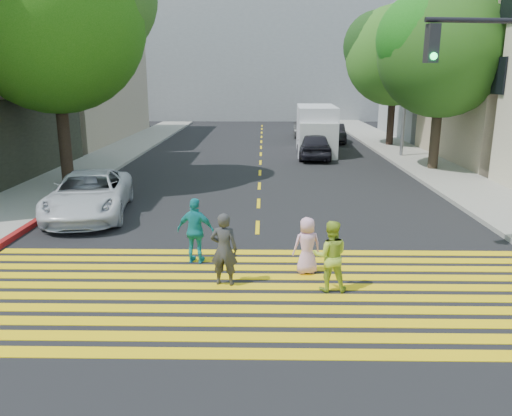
{
  "coord_description": "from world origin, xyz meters",
  "views": [
    {
      "loc": [
        0.18,
        -8.55,
        4.43
      ],
      "look_at": [
        0.0,
        3.0,
        1.4
      ],
      "focal_mm": 35.0,
      "sensor_mm": 36.0,
      "label": 1
    }
  ],
  "objects_px": {
    "pedestrian_man": "(224,249)",
    "white_sedan": "(89,194)",
    "pedestrian_woman": "(330,256)",
    "pedestrian_extra": "(196,231)",
    "tree_left": "(55,10)",
    "dark_car_near": "(314,145)",
    "silver_car": "(307,127)",
    "white_van": "(316,131)",
    "dark_car_parked": "(334,133)",
    "tree_right_near": "(445,45)",
    "pedestrian_child": "(307,246)",
    "tree_right_far": "(397,50)"
  },
  "relations": [
    {
      "from": "pedestrian_man",
      "to": "white_sedan",
      "type": "distance_m",
      "value": 7.43
    },
    {
      "from": "pedestrian_woman",
      "to": "pedestrian_extra",
      "type": "bearing_deg",
      "value": -26.01
    },
    {
      "from": "tree_left",
      "to": "white_sedan",
      "type": "bearing_deg",
      "value": -62.75
    },
    {
      "from": "tree_left",
      "to": "dark_car_near",
      "type": "bearing_deg",
      "value": 34.42
    },
    {
      "from": "silver_car",
      "to": "white_van",
      "type": "distance_m",
      "value": 8.73
    },
    {
      "from": "dark_car_parked",
      "to": "pedestrian_extra",
      "type": "bearing_deg",
      "value": -102.94
    },
    {
      "from": "tree_right_near",
      "to": "pedestrian_child",
      "type": "distance_m",
      "value": 16.03
    },
    {
      "from": "pedestrian_extra",
      "to": "white_van",
      "type": "distance_m",
      "value": 19.23
    },
    {
      "from": "tree_right_near",
      "to": "pedestrian_woman",
      "type": "bearing_deg",
      "value": -115.87
    },
    {
      "from": "white_sedan",
      "to": "silver_car",
      "type": "relative_size",
      "value": 1.05
    },
    {
      "from": "pedestrian_man",
      "to": "white_sedan",
      "type": "height_order",
      "value": "pedestrian_man"
    },
    {
      "from": "pedestrian_woman",
      "to": "tree_right_near",
      "type": "bearing_deg",
      "value": -114.07
    },
    {
      "from": "pedestrian_woman",
      "to": "dark_car_near",
      "type": "height_order",
      "value": "pedestrian_woman"
    },
    {
      "from": "white_sedan",
      "to": "silver_car",
      "type": "xyz_separation_m",
      "value": [
        9.03,
        23.08,
        -0.0
      ]
    },
    {
      "from": "dark_car_parked",
      "to": "pedestrian_child",
      "type": "bearing_deg",
      "value": -96.53
    },
    {
      "from": "dark_car_near",
      "to": "tree_right_far",
      "type": "bearing_deg",
      "value": -136.31
    },
    {
      "from": "white_van",
      "to": "white_sedan",
      "type": "bearing_deg",
      "value": -119.22
    },
    {
      "from": "pedestrian_extra",
      "to": "tree_right_near",
      "type": "bearing_deg",
      "value": -115.85
    },
    {
      "from": "dark_car_near",
      "to": "tree_right_near",
      "type": "bearing_deg",
      "value": 147.08
    },
    {
      "from": "tree_left",
      "to": "dark_car_near",
      "type": "xyz_separation_m",
      "value": [
        10.93,
        7.49,
        -6.21
      ]
    },
    {
      "from": "pedestrian_extra",
      "to": "dark_car_near",
      "type": "relative_size",
      "value": 0.37
    },
    {
      "from": "pedestrian_extra",
      "to": "silver_car",
      "type": "xyz_separation_m",
      "value": [
        4.96,
        27.32,
        -0.09
      ]
    },
    {
      "from": "tree_right_near",
      "to": "pedestrian_child",
      "type": "bearing_deg",
      "value": -118.85
    },
    {
      "from": "tree_right_far",
      "to": "dark_car_near",
      "type": "relative_size",
      "value": 2.05
    },
    {
      "from": "tree_right_near",
      "to": "silver_car",
      "type": "xyz_separation_m",
      "value": [
        -5.01,
        14.7,
        -5.15
      ]
    },
    {
      "from": "dark_car_near",
      "to": "white_van",
      "type": "height_order",
      "value": "white_van"
    },
    {
      "from": "tree_right_far",
      "to": "pedestrian_extra",
      "type": "height_order",
      "value": "tree_right_far"
    },
    {
      "from": "tree_left",
      "to": "pedestrian_child",
      "type": "bearing_deg",
      "value": -46.32
    },
    {
      "from": "tree_right_far",
      "to": "pedestrian_child",
      "type": "height_order",
      "value": "tree_right_far"
    },
    {
      "from": "tree_left",
      "to": "tree_right_far",
      "type": "bearing_deg",
      "value": 37.25
    },
    {
      "from": "tree_left",
      "to": "dark_car_parked",
      "type": "xyz_separation_m",
      "value": [
        13.05,
        14.62,
        -6.32
      ]
    },
    {
      "from": "tree_left",
      "to": "silver_car",
      "type": "height_order",
      "value": "tree_left"
    },
    {
      "from": "pedestrian_man",
      "to": "dark_car_near",
      "type": "height_order",
      "value": "pedestrian_man"
    },
    {
      "from": "dark_car_parked",
      "to": "tree_right_far",
      "type": "bearing_deg",
      "value": -28.39
    },
    {
      "from": "tree_right_near",
      "to": "pedestrian_man",
      "type": "distance_m",
      "value": 17.48
    },
    {
      "from": "white_sedan",
      "to": "dark_car_parked",
      "type": "relative_size",
      "value": 1.33
    },
    {
      "from": "pedestrian_child",
      "to": "dark_car_near",
      "type": "xyz_separation_m",
      "value": [
        1.81,
        17.05,
        0.08
      ]
    },
    {
      "from": "tree_right_far",
      "to": "pedestrian_man",
      "type": "height_order",
      "value": "tree_right_far"
    },
    {
      "from": "pedestrian_man",
      "to": "pedestrian_extra",
      "type": "height_order",
      "value": "pedestrian_man"
    },
    {
      "from": "pedestrian_extra",
      "to": "dark_car_parked",
      "type": "relative_size",
      "value": 0.42
    },
    {
      "from": "dark_car_parked",
      "to": "white_sedan",
      "type": "bearing_deg",
      "value": -116.24
    },
    {
      "from": "dark_car_near",
      "to": "dark_car_parked",
      "type": "bearing_deg",
      "value": -105.07
    },
    {
      "from": "dark_car_near",
      "to": "dark_car_parked",
      "type": "distance_m",
      "value": 7.43
    },
    {
      "from": "pedestrian_man",
      "to": "pedestrian_child",
      "type": "xyz_separation_m",
      "value": [
        1.86,
        0.71,
        -0.15
      ]
    },
    {
      "from": "pedestrian_woman",
      "to": "pedestrian_extra",
      "type": "relative_size",
      "value": 0.95
    },
    {
      "from": "pedestrian_man",
      "to": "white_sedan",
      "type": "xyz_separation_m",
      "value": [
        -4.87,
        5.62,
        -0.1
      ]
    },
    {
      "from": "pedestrian_man",
      "to": "pedestrian_woman",
      "type": "xyz_separation_m",
      "value": [
        2.27,
        -0.24,
        -0.05
      ]
    },
    {
      "from": "tree_right_far",
      "to": "white_van",
      "type": "xyz_separation_m",
      "value": [
        -5.22,
        -2.83,
        -4.77
      ]
    },
    {
      "from": "pedestrian_child",
      "to": "white_van",
      "type": "bearing_deg",
      "value": -110.95
    },
    {
      "from": "tree_right_far",
      "to": "dark_car_near",
      "type": "height_order",
      "value": "tree_right_far"
    }
  ]
}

